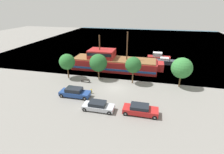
{
  "coord_description": "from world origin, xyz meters",
  "views": [
    {
      "loc": [
        5.74,
        -27.62,
        13.92
      ],
      "look_at": [
        -1.29,
        2.0,
        1.2
      ],
      "focal_mm": 28.0,
      "sensor_mm": 36.0,
      "label": 1
    }
  ],
  "objects_px": {
    "moored_boat_dockside": "(158,57)",
    "fire_hydrant": "(91,91)",
    "pirate_ship": "(113,62)",
    "parked_car_curb_rear": "(140,110)",
    "bench_promenade_east": "(85,80)",
    "parked_car_curb_mid": "(75,92)",
    "moored_boat_outer": "(165,62)",
    "parked_car_curb_front": "(98,106)"
  },
  "relations": [
    {
      "from": "moored_boat_outer",
      "to": "bench_promenade_east",
      "type": "relative_size",
      "value": 3.05
    },
    {
      "from": "parked_car_curb_mid",
      "to": "moored_boat_dockside",
      "type": "bearing_deg",
      "value": 61.46
    },
    {
      "from": "parked_car_curb_front",
      "to": "fire_hydrant",
      "type": "height_order",
      "value": "parked_car_curb_front"
    },
    {
      "from": "moored_boat_dockside",
      "to": "parked_car_curb_front",
      "type": "bearing_deg",
      "value": -107.21
    },
    {
      "from": "parked_car_curb_front",
      "to": "bench_promenade_east",
      "type": "height_order",
      "value": "parked_car_curb_front"
    },
    {
      "from": "parked_car_curb_mid",
      "to": "parked_car_curb_front",
      "type": "bearing_deg",
      "value": -30.46
    },
    {
      "from": "pirate_ship",
      "to": "moored_boat_outer",
      "type": "distance_m",
      "value": 13.79
    },
    {
      "from": "moored_boat_outer",
      "to": "bench_promenade_east",
      "type": "distance_m",
      "value": 21.65
    },
    {
      "from": "bench_promenade_east",
      "to": "parked_car_curb_rear",
      "type": "bearing_deg",
      "value": -36.29
    },
    {
      "from": "parked_car_curb_front",
      "to": "bench_promenade_east",
      "type": "xyz_separation_m",
      "value": [
        -5.26,
        8.53,
        -0.21
      ]
    },
    {
      "from": "moored_boat_dockside",
      "to": "fire_hydrant",
      "type": "bearing_deg",
      "value": -115.95
    },
    {
      "from": "fire_hydrant",
      "to": "bench_promenade_east",
      "type": "bearing_deg",
      "value": 123.07
    },
    {
      "from": "moored_boat_outer",
      "to": "parked_car_curb_mid",
      "type": "bearing_deg",
      "value": -125.78
    },
    {
      "from": "pirate_ship",
      "to": "bench_promenade_east",
      "type": "height_order",
      "value": "pirate_ship"
    },
    {
      "from": "moored_boat_dockside",
      "to": "bench_promenade_east",
      "type": "height_order",
      "value": "moored_boat_dockside"
    },
    {
      "from": "parked_car_curb_rear",
      "to": "bench_promenade_east",
      "type": "bearing_deg",
      "value": 143.71
    },
    {
      "from": "pirate_ship",
      "to": "moored_boat_dockside",
      "type": "bearing_deg",
      "value": 45.13
    },
    {
      "from": "parked_car_curb_mid",
      "to": "parked_car_curb_rear",
      "type": "bearing_deg",
      "value": -13.1
    },
    {
      "from": "pirate_ship",
      "to": "parked_car_curb_rear",
      "type": "distance_m",
      "value": 18.37
    },
    {
      "from": "bench_promenade_east",
      "to": "parked_car_curb_mid",
      "type": "bearing_deg",
      "value": -85.94
    },
    {
      "from": "parked_car_curb_front",
      "to": "fire_hydrant",
      "type": "distance_m",
      "value": 5.24
    },
    {
      "from": "moored_boat_outer",
      "to": "fire_hydrant",
      "type": "height_order",
      "value": "moored_boat_outer"
    },
    {
      "from": "parked_car_curb_mid",
      "to": "fire_hydrant",
      "type": "height_order",
      "value": "parked_car_curb_mid"
    },
    {
      "from": "parked_car_curb_mid",
      "to": "bench_promenade_east",
      "type": "relative_size",
      "value": 2.91
    },
    {
      "from": "bench_promenade_east",
      "to": "pirate_ship",
      "type": "bearing_deg",
      "value": 68.03
    },
    {
      "from": "parked_car_curb_front",
      "to": "parked_car_curb_mid",
      "type": "distance_m",
      "value": 5.63
    },
    {
      "from": "moored_boat_outer",
      "to": "parked_car_curb_rear",
      "type": "height_order",
      "value": "moored_boat_outer"
    },
    {
      "from": "pirate_ship",
      "to": "bench_promenade_east",
      "type": "xyz_separation_m",
      "value": [
        -3.42,
        -8.47,
        -1.17
      ]
    },
    {
      "from": "moored_boat_outer",
      "to": "parked_car_curb_front",
      "type": "xyz_separation_m",
      "value": [
        -10.18,
        -23.71,
        0.01
      ]
    },
    {
      "from": "parked_car_curb_rear",
      "to": "fire_hydrant",
      "type": "distance_m",
      "value": 9.48
    },
    {
      "from": "moored_boat_dockside",
      "to": "fire_hydrant",
      "type": "xyz_separation_m",
      "value": [
        -11.12,
        -22.86,
        -0.29
      ]
    },
    {
      "from": "moored_boat_dockside",
      "to": "fire_hydrant",
      "type": "relative_size",
      "value": 7.88
    },
    {
      "from": "moored_boat_dockside",
      "to": "parked_car_curb_front",
      "type": "relative_size",
      "value": 1.36
    },
    {
      "from": "moored_boat_dockside",
      "to": "parked_car_curb_front",
      "type": "xyz_separation_m",
      "value": [
        -8.48,
        -27.37,
        -0.05
      ]
    },
    {
      "from": "parked_car_curb_front",
      "to": "parked_car_curb_rear",
      "type": "xyz_separation_m",
      "value": [
        5.87,
        0.36,
        0.06
      ]
    },
    {
      "from": "moored_boat_outer",
      "to": "parked_car_curb_mid",
      "type": "relative_size",
      "value": 1.05
    },
    {
      "from": "pirate_ship",
      "to": "parked_car_curb_front",
      "type": "xyz_separation_m",
      "value": [
        1.84,
        -17.01,
        -0.96
      ]
    },
    {
      "from": "parked_car_curb_rear",
      "to": "fire_hydrant",
      "type": "xyz_separation_m",
      "value": [
        -8.51,
        4.16,
        -0.29
      ]
    },
    {
      "from": "pirate_ship",
      "to": "parked_car_curb_mid",
      "type": "distance_m",
      "value": 14.49
    },
    {
      "from": "parked_car_curb_rear",
      "to": "bench_promenade_east",
      "type": "relative_size",
      "value": 2.79
    },
    {
      "from": "parked_car_curb_mid",
      "to": "parked_car_curb_rear",
      "type": "relative_size",
      "value": 1.04
    },
    {
      "from": "pirate_ship",
      "to": "bench_promenade_east",
      "type": "relative_size",
      "value": 12.11
    }
  ]
}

